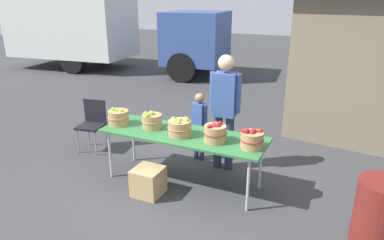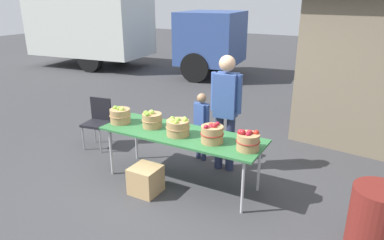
% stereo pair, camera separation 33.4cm
% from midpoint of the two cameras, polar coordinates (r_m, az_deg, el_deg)
% --- Properties ---
extents(ground_plane, '(40.00, 40.00, 0.00)m').
position_cam_midpoint_polar(ground_plane, '(5.12, 0.24, -10.02)').
color(ground_plane, '#38383A').
extents(market_table, '(2.30, 0.76, 0.75)m').
position_cam_midpoint_polar(market_table, '(4.81, 0.26, -2.65)').
color(market_table, '#2D6B38').
rests_on(market_table, ground).
extents(apple_basket_green_0, '(0.31, 0.31, 0.26)m').
position_cam_midpoint_polar(apple_basket_green_0, '(5.23, -9.83, 0.76)').
color(apple_basket_green_0, '#A87F51').
rests_on(apple_basket_green_0, market_table).
extents(apple_basket_green_1, '(0.30, 0.30, 0.26)m').
position_cam_midpoint_polar(apple_basket_green_1, '(5.00, -4.64, 0.02)').
color(apple_basket_green_1, '#A87F51').
rests_on(apple_basket_green_1, market_table).
extents(apple_basket_green_2, '(0.33, 0.33, 0.25)m').
position_cam_midpoint_polar(apple_basket_green_2, '(4.69, -0.25, -1.16)').
color(apple_basket_green_2, '#A87F51').
rests_on(apple_basket_green_2, market_table).
extents(apple_basket_red_0, '(0.31, 0.31, 0.27)m').
position_cam_midpoint_polar(apple_basket_red_0, '(4.49, 5.43, -2.22)').
color(apple_basket_red_0, '#A87F51').
rests_on(apple_basket_red_0, market_table).
extents(apple_basket_red_1, '(0.30, 0.30, 0.27)m').
position_cam_midpoint_polar(apple_basket_red_1, '(4.34, 11.27, -3.36)').
color(apple_basket_red_1, '#A87F51').
rests_on(apple_basket_red_1, market_table).
extents(vendor_adult, '(0.46, 0.26, 1.75)m').
position_cam_midpoint_polar(vendor_adult, '(5.12, 7.38, 2.43)').
color(vendor_adult, '#262D4C').
rests_on(vendor_adult, ground).
extents(child_customer, '(0.29, 0.19, 1.11)m').
position_cam_midpoint_polar(child_customer, '(5.53, 3.27, -0.25)').
color(child_customer, '#262D4C').
rests_on(child_customer, ground).
extents(box_truck, '(7.89, 2.98, 2.75)m').
position_cam_midpoint_polar(box_truck, '(13.08, -11.56, 14.71)').
color(box_truck, silver).
rests_on(box_truck, ground).
extents(folding_chair, '(0.46, 0.46, 0.86)m').
position_cam_midpoint_polar(folding_chair, '(6.25, -13.54, 0.18)').
color(folding_chair, black).
rests_on(folding_chair, ground).
extents(trash_barrel, '(0.53, 0.53, 0.76)m').
position_cam_midpoint_polar(trash_barrel, '(4.19, 29.81, -14.29)').
color(trash_barrel, maroon).
rests_on(trash_barrel, ground).
extents(produce_crate, '(0.37, 0.37, 0.37)m').
position_cam_midpoint_polar(produce_crate, '(4.81, -5.54, -9.69)').
color(produce_crate, tan).
rests_on(produce_crate, ground).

